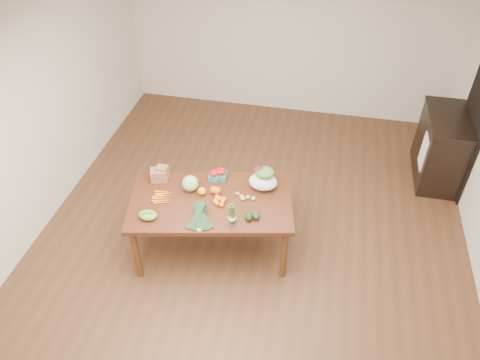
% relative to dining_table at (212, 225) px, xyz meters
% --- Properties ---
extents(floor, '(6.00, 6.00, 0.00)m').
position_rel_dining_table_xyz_m(floor, '(0.40, 0.26, -0.38)').
color(floor, '#54321C').
rests_on(floor, ground).
extents(ceiling, '(5.00, 6.00, 0.02)m').
position_rel_dining_table_xyz_m(ceiling, '(0.40, 0.26, 2.33)').
color(ceiling, white).
rests_on(ceiling, room_walls).
extents(room_walls, '(5.02, 6.02, 2.70)m').
position_rel_dining_table_xyz_m(room_walls, '(0.40, 0.26, 0.97)').
color(room_walls, beige).
rests_on(room_walls, floor).
extents(dining_table, '(1.87, 1.28, 0.75)m').
position_rel_dining_table_xyz_m(dining_table, '(0.00, 0.00, 0.00)').
color(dining_table, '#441F10').
rests_on(dining_table, floor).
extents(doorway_dark, '(0.02, 1.00, 2.10)m').
position_rel_dining_table_xyz_m(doorway_dark, '(2.88, 1.86, 0.68)').
color(doorway_dark, black).
rests_on(doorway_dark, floor).
extents(cabinet, '(0.52, 1.02, 0.94)m').
position_rel_dining_table_xyz_m(cabinet, '(2.62, 1.92, 0.10)').
color(cabinet, black).
rests_on(cabinet, floor).
extents(dish_towel, '(0.02, 0.28, 0.45)m').
position_rel_dining_table_xyz_m(dish_towel, '(2.36, 1.66, 0.18)').
color(dish_towel, white).
rests_on(dish_towel, cabinet).
extents(paper_bag, '(0.28, 0.25, 0.17)m').
position_rel_dining_table_xyz_m(paper_bag, '(-0.64, 0.21, 0.46)').
color(paper_bag, brown).
rests_on(paper_bag, dining_table).
extents(cabbage, '(0.18, 0.18, 0.18)m').
position_rel_dining_table_xyz_m(cabbage, '(-0.25, 0.12, 0.46)').
color(cabbage, '#AFDB7E').
rests_on(cabbage, dining_table).
extents(strawberry_basket_a, '(0.13, 0.13, 0.10)m').
position_rel_dining_table_xyz_m(strawberry_basket_a, '(-0.05, 0.34, 0.43)').
color(strawberry_basket_a, red).
rests_on(strawberry_basket_a, dining_table).
extents(strawberry_basket_b, '(0.14, 0.14, 0.11)m').
position_rel_dining_table_xyz_m(strawberry_basket_b, '(0.03, 0.37, 0.43)').
color(strawberry_basket_b, red).
rests_on(strawberry_basket_b, dining_table).
extents(orange_a, '(0.09, 0.09, 0.09)m').
position_rel_dining_table_xyz_m(orange_a, '(-0.11, 0.07, 0.42)').
color(orange_a, orange).
rests_on(orange_a, dining_table).
extents(orange_b, '(0.09, 0.09, 0.09)m').
position_rel_dining_table_xyz_m(orange_b, '(0.01, 0.12, 0.42)').
color(orange_b, orange).
rests_on(orange_b, dining_table).
extents(orange_c, '(0.08, 0.08, 0.08)m').
position_rel_dining_table_xyz_m(orange_c, '(0.05, 0.12, 0.42)').
color(orange_c, orange).
rests_on(orange_c, dining_table).
extents(mandarin_cluster, '(0.21, 0.21, 0.08)m').
position_rel_dining_table_xyz_m(mandarin_cluster, '(0.10, -0.01, 0.42)').
color(mandarin_cluster, orange).
rests_on(mandarin_cluster, dining_table).
extents(carrots, '(0.26, 0.26, 0.03)m').
position_rel_dining_table_xyz_m(carrots, '(-0.50, -0.07, 0.39)').
color(carrots, orange).
rests_on(carrots, dining_table).
extents(snap_pea_bag, '(0.19, 0.14, 0.09)m').
position_rel_dining_table_xyz_m(snap_pea_bag, '(-0.55, -0.39, 0.42)').
color(snap_pea_bag, '#6FAC3A').
rests_on(snap_pea_bag, dining_table).
extents(kale_bunch, '(0.40, 0.46, 0.16)m').
position_rel_dining_table_xyz_m(kale_bunch, '(-0.01, -0.36, 0.45)').
color(kale_bunch, black).
rests_on(kale_bunch, dining_table).
extents(asparagus_bundle, '(0.10, 0.13, 0.26)m').
position_rel_dining_table_xyz_m(asparagus_bundle, '(0.30, -0.28, 0.50)').
color(asparagus_bundle, '#52853D').
rests_on(asparagus_bundle, dining_table).
extents(potato_a, '(0.05, 0.04, 0.04)m').
position_rel_dining_table_xyz_m(potato_a, '(0.32, 0.11, 0.39)').
color(potato_a, tan).
rests_on(potato_a, dining_table).
extents(potato_b, '(0.05, 0.05, 0.04)m').
position_rel_dining_table_xyz_m(potato_b, '(0.34, 0.07, 0.40)').
color(potato_b, tan).
rests_on(potato_b, dining_table).
extents(potato_c, '(0.05, 0.04, 0.04)m').
position_rel_dining_table_xyz_m(potato_c, '(0.39, 0.11, 0.40)').
color(potato_c, tan).
rests_on(potato_c, dining_table).
extents(potato_d, '(0.05, 0.04, 0.04)m').
position_rel_dining_table_xyz_m(potato_d, '(0.26, 0.14, 0.39)').
color(potato_d, tan).
rests_on(potato_d, dining_table).
extents(potato_e, '(0.05, 0.04, 0.04)m').
position_rel_dining_table_xyz_m(potato_e, '(0.44, 0.10, 0.40)').
color(potato_e, tan).
rests_on(potato_e, dining_table).
extents(avocado_a, '(0.11, 0.13, 0.08)m').
position_rel_dining_table_xyz_m(avocado_a, '(0.45, -0.19, 0.41)').
color(avocado_a, black).
rests_on(avocado_a, dining_table).
extents(avocado_b, '(0.10, 0.13, 0.07)m').
position_rel_dining_table_xyz_m(avocado_b, '(0.52, -0.16, 0.41)').
color(avocado_b, black).
rests_on(avocado_b, dining_table).
extents(salad_bag, '(0.35, 0.29, 0.24)m').
position_rel_dining_table_xyz_m(salad_bag, '(0.51, 0.31, 0.50)').
color(salad_bag, white).
rests_on(salad_bag, dining_table).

